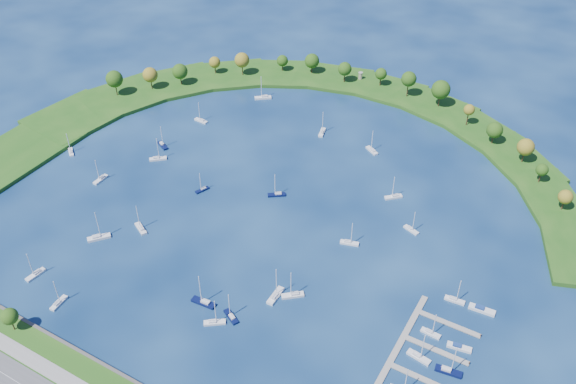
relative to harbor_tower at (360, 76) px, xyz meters
The scene contains 32 objects.
ground 121.00m from the harbor_tower, 83.70° to the right, with size 700.00×700.00×0.00m, color #071E43.
breakwater 78.82m from the harbor_tower, 114.82° to the right, with size 286.74×247.64×2.00m.
breakwater_trees 34.81m from the harbor_tower, 103.83° to the right, with size 241.46×91.05×15.13m.
harbor_tower is the anchor object (origin of this frame).
moored_boat_0 180.18m from the harbor_tower, 101.50° to the right, with size 7.95×8.83×13.68m.
moored_boat_1 173.24m from the harbor_tower, 75.54° to the right, with size 2.80×9.32×13.62m.
moored_boat_2 208.57m from the harbor_tower, 101.62° to the right, with size 3.13×8.30×11.91m.
moored_boat_3 116.29m from the harbor_tower, 83.75° to the right, with size 7.75×6.42×11.66m.
moored_boat_4 211.61m from the harbor_tower, 96.39° to the right, with size 2.79×7.77×11.20m.
moored_boat_5 164.87m from the harbor_tower, 123.79° to the right, with size 7.03×6.11×10.76m.
moored_boat_6 191.80m from the harbor_tower, 80.69° to the right, with size 7.57×6.30×11.41m.
moored_boat_7 171.28m from the harbor_tower, 73.49° to the right, with size 7.93×7.22×12.34m.
moored_boat_8 71.51m from the harbor_tower, 60.48° to the right, with size 7.82×6.07×11.56m.
moored_boat_9 108.12m from the harbor_tower, 57.28° to the right, with size 7.26×7.09×11.65m.
moored_boat_10 185.04m from the harbor_tower, 83.09° to the right, with size 9.54×3.26×13.79m.
moored_boat_11 60.30m from the harbor_tower, 83.90° to the right, with size 4.39×8.56×12.12m.
moored_boat_12 159.48m from the harbor_tower, 113.43° to the right, with size 2.22×7.94×11.68m.
moored_boat_13 58.94m from the harbor_tower, 130.95° to the right, with size 8.93×7.70×13.62m.
moored_boat_14 123.69m from the harbor_tower, 117.24° to the right, with size 8.24×5.69×11.90m.
moored_boat_15 130.36m from the harbor_tower, 55.82° to the right, with size 7.34×4.28×10.42m.
moored_boat_16 130.69m from the harbor_tower, 113.08° to the right, with size 7.73×7.17×12.12m.
moored_boat_17 139.07m from the harbor_tower, 66.97° to the right, with size 7.92×4.13×11.21m.
moored_boat_18 187.39m from the harbor_tower, 79.36° to the right, with size 7.80×5.45×11.29m.
moored_boat_19 130.55m from the harbor_tower, 98.02° to the right, with size 4.14×6.88×9.78m.
moored_boat_20 165.47m from the harbor_tower, 98.58° to the right, with size 8.47×5.96×12.26m.
moored_boat_21 97.81m from the harbor_tower, 123.51° to the right, with size 7.81×2.79×11.26m.
docked_boat_6 194.23m from the harbor_tower, 59.43° to the right, with size 8.58×3.61×12.23m.
docked_boat_7 200.22m from the harbor_tower, 56.92° to the right, with size 9.10×3.62×13.01m.
docked_boat_8 184.27m from the harbor_tower, 57.57° to the right, with size 7.17×2.43×10.38m.
docked_boat_9 190.90m from the harbor_tower, 55.08° to the right, with size 8.60×3.62×1.70m.
docked_boat_10 170.01m from the harbor_tower, 53.46° to the right, with size 7.56×2.59×10.92m.
docked_boat_11 175.79m from the harbor_tower, 50.78° to the right, with size 9.58×3.25×1.92m.
Camera 1 is at (112.78, -181.57, 172.34)m, focal length 38.87 mm.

